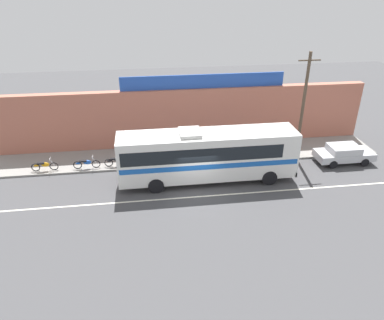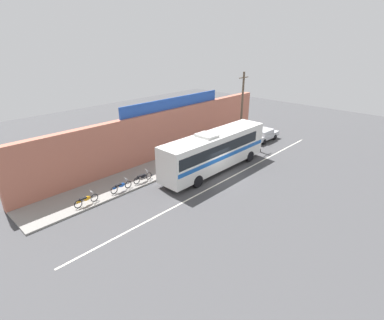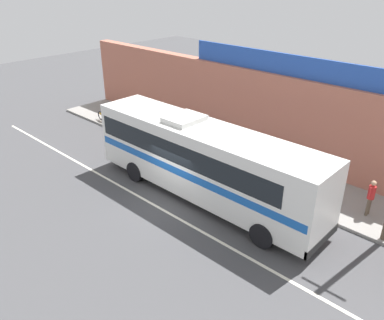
{
  "view_description": "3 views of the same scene",
  "coord_description": "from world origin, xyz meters",
  "px_view_note": "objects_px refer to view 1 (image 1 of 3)",
  "views": [
    {
      "loc": [
        -3.17,
        -20.6,
        13.03
      ],
      "look_at": [
        -0.1,
        1.92,
        1.3
      ],
      "focal_mm": 34.3,
      "sensor_mm": 36.0,
      "label": 1
    },
    {
      "loc": [
        -18.88,
        -14.62,
        11.46
      ],
      "look_at": [
        -2.29,
        1.16,
        1.99
      ],
      "focal_mm": 27.67,
      "sensor_mm": 36.0,
      "label": 2
    },
    {
      "loc": [
        11.4,
        -10.71,
        9.83
      ],
      "look_at": [
        -0.33,
        1.77,
        1.39
      ],
      "focal_mm": 36.6,
      "sensor_mm": 36.0,
      "label": 3
    }
  ],
  "objects_px": {
    "parked_car": "(344,153)",
    "utility_pole": "(303,106)",
    "motorcycle_red": "(117,161)",
    "pedestrian_far_right": "(277,139)",
    "motorcycle_purple": "(86,163)",
    "motorcycle_orange": "(44,165)",
    "intercity_bus": "(206,154)"
  },
  "relations": [
    {
      "from": "motorcycle_red",
      "to": "motorcycle_purple",
      "type": "bearing_deg",
      "value": -178.12
    },
    {
      "from": "parked_car",
      "to": "pedestrian_far_right",
      "type": "height_order",
      "value": "pedestrian_far_right"
    },
    {
      "from": "motorcycle_purple",
      "to": "motorcycle_red",
      "type": "bearing_deg",
      "value": 1.88
    },
    {
      "from": "motorcycle_orange",
      "to": "pedestrian_far_right",
      "type": "distance_m",
      "value": 17.83
    },
    {
      "from": "motorcycle_orange",
      "to": "pedestrian_far_right",
      "type": "bearing_deg",
      "value": 3.26
    },
    {
      "from": "utility_pole",
      "to": "motorcycle_purple",
      "type": "xyz_separation_m",
      "value": [
        -15.97,
        0.22,
        -3.72
      ]
    },
    {
      "from": "parked_car",
      "to": "motorcycle_red",
      "type": "height_order",
      "value": "parked_car"
    },
    {
      "from": "intercity_bus",
      "to": "motorcycle_red",
      "type": "xyz_separation_m",
      "value": [
        -6.22,
        2.69,
        -1.5
      ]
    },
    {
      "from": "motorcycle_red",
      "to": "pedestrian_far_right",
      "type": "xyz_separation_m",
      "value": [
        12.62,
        0.98,
        0.55
      ]
    },
    {
      "from": "intercity_bus",
      "to": "motorcycle_red",
      "type": "relative_size",
      "value": 6.37
    },
    {
      "from": "parked_car",
      "to": "pedestrian_far_right",
      "type": "bearing_deg",
      "value": 151.67
    },
    {
      "from": "intercity_bus",
      "to": "parked_car",
      "type": "xyz_separation_m",
      "value": [
        10.84,
        1.28,
        -1.33
      ]
    },
    {
      "from": "parked_car",
      "to": "motorcycle_purple",
      "type": "xyz_separation_m",
      "value": [
        -19.27,
        1.34,
        -0.17
      ]
    },
    {
      "from": "parked_car",
      "to": "motorcycle_orange",
      "type": "xyz_separation_m",
      "value": [
        -22.23,
        1.38,
        -0.17
      ]
    },
    {
      "from": "motorcycle_orange",
      "to": "parked_car",
      "type": "bearing_deg",
      "value": -3.56
    },
    {
      "from": "motorcycle_orange",
      "to": "motorcycle_red",
      "type": "relative_size",
      "value": 1.0
    },
    {
      "from": "parked_car",
      "to": "utility_pole",
      "type": "height_order",
      "value": "utility_pole"
    },
    {
      "from": "intercity_bus",
      "to": "motorcycle_purple",
      "type": "bearing_deg",
      "value": 162.76
    },
    {
      "from": "motorcycle_orange",
      "to": "motorcycle_purple",
      "type": "height_order",
      "value": "same"
    },
    {
      "from": "motorcycle_purple",
      "to": "motorcycle_red",
      "type": "xyz_separation_m",
      "value": [
        2.21,
        0.07,
        0.0
      ]
    },
    {
      "from": "motorcycle_red",
      "to": "pedestrian_far_right",
      "type": "height_order",
      "value": "pedestrian_far_right"
    },
    {
      "from": "motorcycle_red",
      "to": "utility_pole",
      "type": "bearing_deg",
      "value": -1.21
    },
    {
      "from": "motorcycle_purple",
      "to": "motorcycle_red",
      "type": "distance_m",
      "value": 2.21
    },
    {
      "from": "utility_pole",
      "to": "motorcycle_orange",
      "type": "relative_size",
      "value": 4.23
    },
    {
      "from": "parked_car",
      "to": "motorcycle_red",
      "type": "bearing_deg",
      "value": 175.27
    },
    {
      "from": "utility_pole",
      "to": "motorcycle_purple",
      "type": "bearing_deg",
      "value": 179.21
    },
    {
      "from": "parked_car",
      "to": "utility_pole",
      "type": "relative_size",
      "value": 0.54
    },
    {
      "from": "intercity_bus",
      "to": "pedestrian_far_right",
      "type": "bearing_deg",
      "value": 29.87
    },
    {
      "from": "intercity_bus",
      "to": "parked_car",
      "type": "bearing_deg",
      "value": 6.72
    },
    {
      "from": "pedestrian_far_right",
      "to": "intercity_bus",
      "type": "bearing_deg",
      "value": -150.13
    },
    {
      "from": "motorcycle_orange",
      "to": "motorcycle_red",
      "type": "distance_m",
      "value": 5.17
    },
    {
      "from": "intercity_bus",
      "to": "utility_pole",
      "type": "distance_m",
      "value": 8.22
    }
  ]
}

